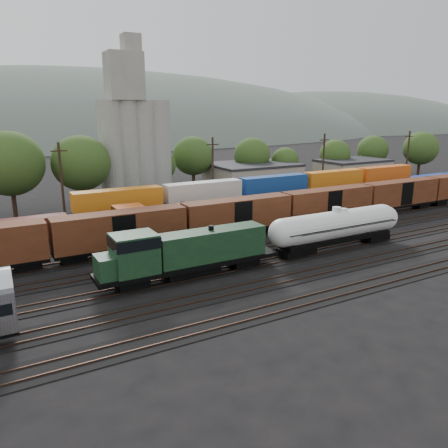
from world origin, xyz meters
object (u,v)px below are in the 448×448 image
green_locomotive (181,252)px  grain_silo (134,139)px  tank_car_a (336,226)px  orange_locomotive (162,219)px

green_locomotive → grain_silo: 42.80m
green_locomotive → tank_car_a: bearing=0.0°
tank_car_a → orange_locomotive: size_ratio=1.07×
green_locomotive → orange_locomotive: 15.49m
green_locomotive → tank_car_a: (19.95, 0.00, 0.07)m
green_locomotive → grain_silo: size_ratio=0.65×
grain_silo → tank_car_a: bearing=-74.9°
tank_car_a → orange_locomotive: (-16.11, 15.00, -0.39)m
orange_locomotive → grain_silo: 27.90m
tank_car_a → orange_locomotive: tank_car_a is taller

